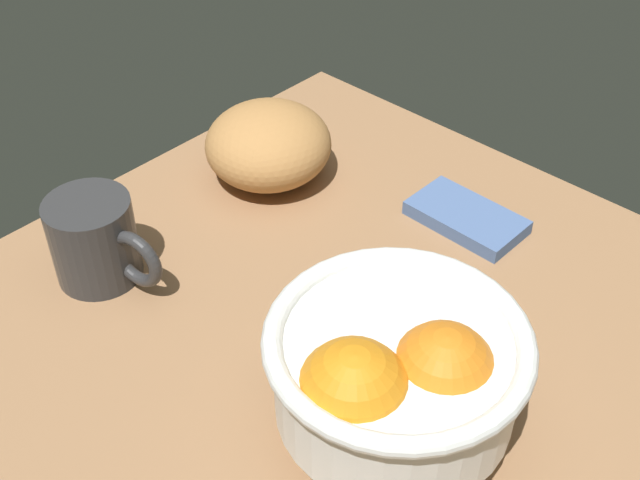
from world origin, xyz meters
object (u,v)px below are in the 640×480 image
Objects in this scene: bread_loaf at (268,144)px; napkin_folded at (466,217)px; fruit_bowl at (395,375)px; mug at (97,241)px.

napkin_folded is at bearing -159.48° from bread_loaf.
fruit_bowl is at bearing 150.57° from bread_loaf.
mug is at bearing 90.15° from bread_loaf.
bread_loaf is 1.21× the size of napkin_folded.
bread_loaf is at bearing -89.85° from mug.
fruit_bowl is 1.40× the size of bread_loaf.
bread_loaf is 22.44cm from mug.
mug is at bearing 7.68° from fruit_bowl.
napkin_folded is 0.96× the size of mug.
bread_loaf is 1.16× the size of mug.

